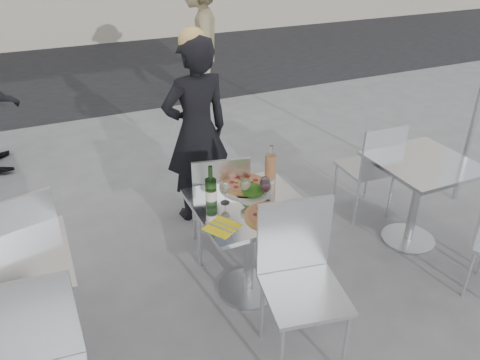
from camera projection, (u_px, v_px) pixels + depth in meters
name	position (u px, v px, depth m)	size (l,w,h in m)	color
ground	(248.00, 290.00, 3.44)	(80.00, 80.00, 0.00)	slate
street_asphalt	(98.00, 68.00, 8.62)	(24.00, 5.00, 0.00)	black
main_table	(249.00, 230.00, 3.18)	(0.72, 0.72, 0.75)	#B7BABF
side_table_left	(9.00, 293.00, 2.64)	(0.72, 0.72, 0.75)	#B7BABF
side_table_right	(419.00, 185.00, 3.72)	(0.72, 0.72, 0.75)	#B7BABF
chair_far	(220.00, 198.00, 3.53)	(0.50, 0.51, 0.92)	silver
chair_near	(299.00, 270.00, 2.73)	(0.53, 0.54, 1.00)	silver
side_chair_lfar	(22.00, 243.00, 3.00)	(0.53, 0.54, 0.96)	silver
side_chair_rfar	(373.00, 163.00, 4.05)	(0.44, 0.45, 0.92)	silver
woman_diner	(197.00, 132.00, 3.96)	(0.60, 0.39, 1.63)	black
pedestrian_b	(199.00, 39.00, 6.55)	(1.21, 0.69, 1.87)	tan
pizza_near	(269.00, 215.00, 2.94)	(0.31, 0.31, 0.02)	#E0B357
pizza_far	(244.00, 185.00, 3.27)	(0.35, 0.35, 0.03)	white
salad_plate	(253.00, 191.00, 3.14)	(0.22, 0.22, 0.09)	white
wine_bottle	(211.00, 192.00, 2.99)	(0.07, 0.07, 0.29)	#26541F
carafe	(271.00, 168.00, 3.26)	(0.08, 0.08, 0.29)	tan
sugar_shaker	(269.00, 185.00, 3.19)	(0.06, 0.06, 0.11)	white
wineglass_white_a	(225.00, 188.00, 3.03)	(0.07, 0.07, 0.16)	white
wineglass_white_b	(245.00, 185.00, 3.07)	(0.07, 0.07, 0.16)	white
wineglass_red_a	(266.00, 187.00, 3.05)	(0.07, 0.07, 0.16)	white
wineglass_red_b	(265.00, 183.00, 3.10)	(0.07, 0.07, 0.16)	white
napkin_left	(222.00, 227.00, 2.84)	(0.25, 0.25, 0.01)	yellow
napkin_right	(301.00, 209.00, 3.01)	(0.21, 0.21, 0.01)	yellow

